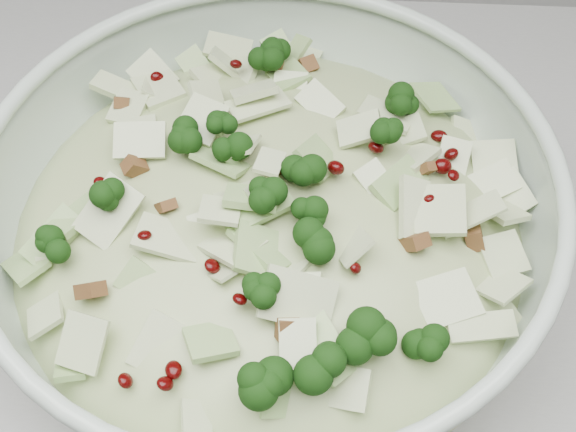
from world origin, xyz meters
name	(u,v)px	position (x,y,z in m)	size (l,w,h in m)	color
counter	(237,407)	(0.00, 1.70, 0.45)	(3.60, 0.60, 0.90)	#B1B1AC
mixing_bowl	(269,239)	(0.06, 1.60, 0.98)	(0.46, 0.46, 0.16)	#B5C7B6
salad	(268,218)	(0.06, 1.60, 1.01)	(0.47, 0.47, 0.16)	#B3C284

